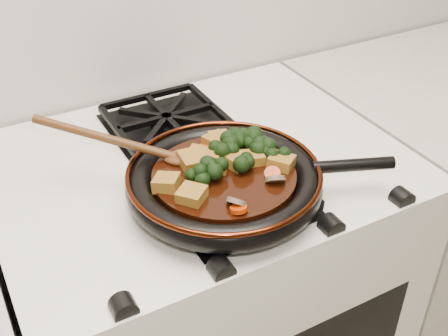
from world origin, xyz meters
TOP-DOWN VIEW (x-y plane):
  - stove at (0.00, 1.69)m, footprint 0.76×0.60m
  - burner_grate_front at (0.00, 1.55)m, footprint 0.23×0.23m
  - burner_grate_back at (0.00, 1.83)m, footprint 0.23×0.23m
  - skillet at (-0.01, 1.55)m, footprint 0.44×0.33m
  - braising_sauce at (-0.02, 1.55)m, footprint 0.24×0.24m
  - tofu_cube_0 at (0.01, 1.63)m, footprint 0.05×0.06m
  - tofu_cube_1 at (-0.02, 1.60)m, footprint 0.05×0.05m
  - tofu_cube_2 at (-0.09, 1.52)m, footprint 0.06×0.06m
  - tofu_cube_3 at (-0.05, 1.60)m, footprint 0.05×0.05m
  - tofu_cube_4 at (-0.03, 1.61)m, footprint 0.06×0.05m
  - tofu_cube_5 at (0.08, 1.53)m, footprint 0.06×0.06m
  - tofu_cube_6 at (-0.11, 1.57)m, footprint 0.05×0.06m
  - tofu_cube_7 at (0.02, 1.64)m, footprint 0.04×0.04m
  - tofu_cube_8 at (0.04, 1.56)m, footprint 0.04×0.04m
  - tofu_cube_9 at (-0.02, 1.57)m, footprint 0.05×0.05m
  - tofu_cube_10 at (0.01, 1.56)m, footprint 0.05×0.05m
  - broccoli_floret_0 at (0.07, 1.58)m, footprint 0.09×0.09m
  - broccoli_floret_1 at (0.01, 1.60)m, footprint 0.07×0.08m
  - broccoli_floret_2 at (0.03, 1.61)m, footprint 0.07×0.08m
  - broccoli_floret_3 at (0.08, 1.55)m, footprint 0.09×0.08m
  - broccoli_floret_4 at (0.01, 1.55)m, footprint 0.07×0.06m
  - broccoli_floret_5 at (-0.03, 1.55)m, footprint 0.09×0.09m
  - broccoli_floret_6 at (0.07, 1.60)m, footprint 0.09×0.08m
  - broccoli_floret_7 at (-0.07, 1.55)m, footprint 0.09×0.08m
  - broccoli_floret_8 at (0.05, 1.61)m, footprint 0.09×0.08m
  - carrot_coin_0 at (0.06, 1.62)m, footprint 0.03×0.03m
  - carrot_coin_1 at (-0.01, 1.63)m, footprint 0.03×0.03m
  - carrot_coin_2 at (-0.01, 1.60)m, footprint 0.03×0.03m
  - carrot_coin_3 at (0.01, 1.63)m, footprint 0.03×0.03m
  - carrot_coin_4 at (-0.04, 1.46)m, footprint 0.03×0.03m
  - carrot_coin_5 at (0.05, 1.51)m, footprint 0.03×0.03m
  - mushroom_slice_0 at (0.04, 1.49)m, footprint 0.04×0.04m
  - mushroom_slice_1 at (-0.04, 1.47)m, footprint 0.04×0.04m
  - mushroom_slice_2 at (0.05, 1.61)m, footprint 0.03×0.03m
  - mushroom_slice_3 at (0.05, 1.61)m, footprint 0.05×0.05m
  - wooden_spoon at (-0.12, 1.66)m, footprint 0.15×0.11m

SIDE VIEW (x-z plane):
  - stove at x=0.00m, z-range 0.00..0.90m
  - burner_grate_front at x=0.00m, z-range 0.90..0.93m
  - burner_grate_back at x=0.00m, z-range 0.90..0.93m
  - skillet at x=-0.01m, z-range 0.92..0.97m
  - braising_sauce at x=-0.02m, z-range 0.94..0.96m
  - carrot_coin_0 at x=0.06m, z-range 0.95..0.97m
  - carrot_coin_1 at x=-0.01m, z-range 0.95..0.97m
  - carrot_coin_2 at x=-0.01m, z-range 0.96..0.97m
  - carrot_coin_3 at x=0.01m, z-range 0.96..0.97m
  - carrot_coin_4 at x=-0.04m, z-range 0.96..0.97m
  - carrot_coin_5 at x=0.05m, z-range 0.95..0.98m
  - mushroom_slice_0 at x=0.04m, z-range 0.95..0.98m
  - mushroom_slice_1 at x=-0.04m, z-range 0.95..0.98m
  - mushroom_slice_2 at x=0.05m, z-range 0.95..0.98m
  - mushroom_slice_3 at x=0.05m, z-range 0.95..0.98m
  - tofu_cube_8 at x=0.04m, z-range 0.96..0.98m
  - tofu_cube_7 at x=0.02m, z-range 0.95..0.98m
  - tofu_cube_9 at x=-0.02m, z-range 0.95..0.98m
  - tofu_cube_4 at x=-0.03m, z-range 0.95..0.98m
  - tofu_cube_5 at x=0.08m, z-range 0.95..0.98m
  - tofu_cube_10 at x=0.01m, z-range 0.95..0.98m
  - tofu_cube_6 at x=-0.11m, z-range 0.95..0.98m
  - tofu_cube_1 at x=-0.02m, z-range 0.95..0.98m
  - tofu_cube_2 at x=-0.09m, z-range 0.96..0.98m
  - tofu_cube_0 at x=0.01m, z-range 0.95..0.98m
  - tofu_cube_3 at x=-0.05m, z-range 0.95..0.98m
  - broccoli_floret_1 at x=0.01m, z-range 0.94..1.00m
  - broccoli_floret_0 at x=0.07m, z-range 0.94..1.00m
  - broccoli_floret_4 at x=0.01m, z-range 0.94..1.00m
  - broccoli_floret_3 at x=0.08m, z-range 0.93..1.01m
  - broccoli_floret_7 at x=-0.07m, z-range 0.94..1.01m
  - broccoli_floret_8 at x=0.05m, z-range 0.93..1.01m
  - broccoli_floret_5 at x=-0.03m, z-range 0.93..1.01m
  - broccoli_floret_2 at x=0.03m, z-range 0.93..1.01m
  - broccoli_floret_6 at x=0.07m, z-range 0.94..1.01m
  - wooden_spoon at x=-0.12m, z-range 0.86..1.11m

